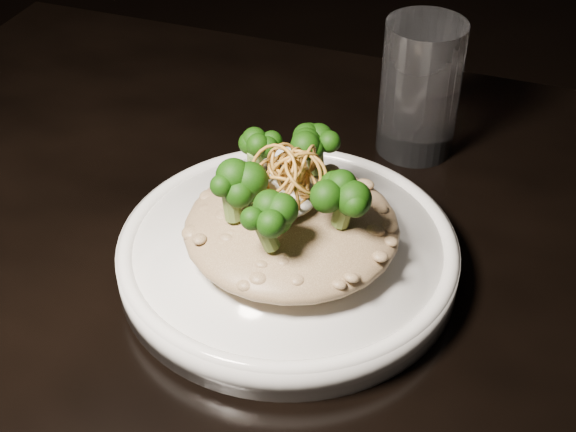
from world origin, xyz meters
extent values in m
cube|color=black|center=(0.00, 0.00, 0.73)|extent=(1.10, 0.80, 0.04)
cylinder|color=black|center=(-0.48, 0.33, 0.35)|extent=(0.05, 0.05, 0.71)
cylinder|color=white|center=(-0.06, 0.02, 0.76)|extent=(0.27, 0.27, 0.03)
ellipsoid|color=brown|center=(-0.06, 0.02, 0.80)|extent=(0.17, 0.17, 0.04)
ellipsoid|color=white|center=(-0.07, 0.02, 0.82)|extent=(0.06, 0.06, 0.02)
cylinder|color=white|center=(0.00, 0.23, 0.82)|extent=(0.09, 0.09, 0.13)
camera|label=1|loc=(0.10, -0.43, 1.19)|focal=50.00mm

